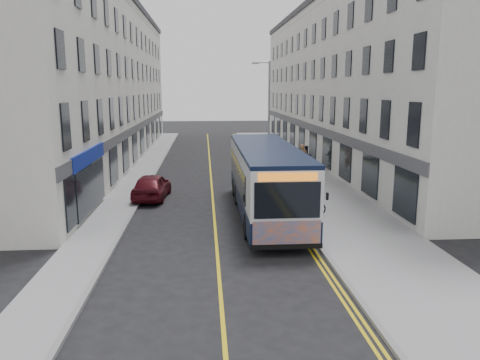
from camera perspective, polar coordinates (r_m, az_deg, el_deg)
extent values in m
plane|color=black|center=(20.63, -3.03, -6.13)|extent=(140.00, 140.00, 0.00)
cube|color=gray|center=(32.95, 7.39, 0.45)|extent=(4.50, 64.00, 0.12)
cube|color=gray|center=(32.59, -12.37, 0.16)|extent=(2.00, 64.00, 0.12)
cube|color=slate|center=(32.57, 3.51, 0.40)|extent=(0.18, 64.00, 0.13)
cube|color=slate|center=(32.47, -10.62, 0.20)|extent=(0.18, 64.00, 0.13)
cube|color=gold|center=(32.28, -3.55, 0.19)|extent=(0.12, 64.00, 0.01)
cube|color=gold|center=(32.52, 2.72, 0.28)|extent=(0.10, 64.00, 0.01)
cube|color=gold|center=(32.55, 3.07, 0.29)|extent=(0.10, 64.00, 0.01)
cube|color=silver|center=(42.41, 12.20, 11.40)|extent=(6.00, 46.00, 13.00)
cube|color=silver|center=(41.59, -16.60, 11.21)|extent=(6.00, 46.00, 13.00)
cylinder|color=gray|center=(34.08, 3.54, 7.55)|extent=(0.14, 0.14, 8.00)
cylinder|color=gray|center=(34.00, 2.76, 14.13)|extent=(1.00, 0.08, 0.08)
cube|color=gray|center=(33.94, 1.90, 14.05)|extent=(0.50, 0.18, 0.12)
cube|color=black|center=(22.74, 3.16, -2.27)|extent=(2.66, 11.70, 0.96)
cube|color=silver|center=(22.46, 3.19, 1.30)|extent=(2.66, 11.70, 1.91)
cube|color=black|center=(22.30, 3.22, 3.94)|extent=(2.68, 11.70, 0.17)
cube|color=black|center=(22.98, -0.36, 1.00)|extent=(0.04, 9.15, 1.22)
cube|color=black|center=(23.32, 6.27, 1.09)|extent=(0.04, 9.15, 1.22)
cube|color=black|center=(16.79, 5.81, -2.48)|extent=(2.39, 0.04, 1.33)
cube|color=#E05912|center=(17.14, 5.72, -6.63)|extent=(2.50, 0.04, 1.01)
cube|color=orange|center=(16.60, 5.87, 0.37)|extent=(2.13, 0.04, 0.30)
cylinder|color=black|center=(19.33, 0.95, -5.67)|extent=(0.30, 1.06, 1.06)
cylinder|color=black|center=(19.69, 7.97, -5.46)|extent=(0.30, 1.06, 1.06)
cylinder|color=black|center=(24.97, -0.29, -1.79)|extent=(0.30, 1.06, 1.06)
cylinder|color=black|center=(25.25, 5.16, -1.69)|extent=(0.30, 1.06, 1.06)
cylinder|color=black|center=(26.83, -0.58, -0.88)|extent=(0.30, 1.06, 1.06)
cylinder|color=black|center=(27.09, 4.50, -0.80)|extent=(0.30, 1.06, 1.06)
imported|color=black|center=(22.50, 8.14, -3.15)|extent=(1.90, 0.74, 0.98)
imported|color=#916042|center=(34.36, 7.65, 2.67)|extent=(0.80, 0.59, 2.00)
imported|color=black|center=(36.61, 8.15, 2.89)|extent=(0.86, 0.70, 1.64)
imported|color=white|center=(40.95, 0.74, 3.42)|extent=(1.64, 3.89, 1.25)
imported|color=#4F0D15|center=(26.66, -10.70, -0.73)|extent=(2.08, 4.39, 1.45)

